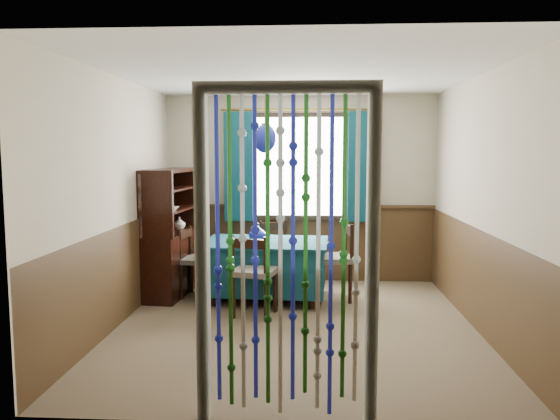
# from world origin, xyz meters

# --- Properties ---
(floor) EXTENTS (4.00, 4.00, 0.00)m
(floor) POSITION_xyz_m (0.00, 0.00, 0.00)
(floor) COLOR brown
(floor) RESTS_ON ground
(ceiling) EXTENTS (4.00, 4.00, 0.00)m
(ceiling) POSITION_xyz_m (0.00, 0.00, 2.50)
(ceiling) COLOR silver
(ceiling) RESTS_ON ground
(wall_back) EXTENTS (3.60, 0.00, 3.60)m
(wall_back) POSITION_xyz_m (0.00, 2.00, 1.25)
(wall_back) COLOR #BDB39A
(wall_back) RESTS_ON ground
(wall_front) EXTENTS (3.60, 0.00, 3.60)m
(wall_front) POSITION_xyz_m (0.00, -2.00, 1.25)
(wall_front) COLOR #BDB39A
(wall_front) RESTS_ON ground
(wall_left) EXTENTS (0.00, 4.00, 4.00)m
(wall_left) POSITION_xyz_m (-1.80, 0.00, 1.25)
(wall_left) COLOR #BDB39A
(wall_left) RESTS_ON ground
(wall_right) EXTENTS (0.00, 4.00, 4.00)m
(wall_right) POSITION_xyz_m (1.80, 0.00, 1.25)
(wall_right) COLOR #BDB39A
(wall_right) RESTS_ON ground
(wainscot_back) EXTENTS (3.60, 0.00, 3.60)m
(wainscot_back) POSITION_xyz_m (0.00, 1.99, 0.50)
(wainscot_back) COLOR #412D18
(wainscot_back) RESTS_ON ground
(wainscot_front) EXTENTS (3.60, 0.00, 3.60)m
(wainscot_front) POSITION_xyz_m (0.00, -1.99, 0.50)
(wainscot_front) COLOR #412D18
(wainscot_front) RESTS_ON ground
(wainscot_left) EXTENTS (0.00, 4.00, 4.00)m
(wainscot_left) POSITION_xyz_m (-1.79, 0.00, 0.50)
(wainscot_left) COLOR #412D18
(wainscot_left) RESTS_ON ground
(wainscot_right) EXTENTS (0.00, 4.00, 4.00)m
(wainscot_right) POSITION_xyz_m (1.79, 0.00, 0.50)
(wainscot_right) COLOR #412D18
(wainscot_right) RESTS_ON ground
(window) EXTENTS (1.32, 0.12, 1.42)m
(window) POSITION_xyz_m (0.00, 1.95, 1.55)
(window) COLOR black
(window) RESTS_ON wall_back
(doorway) EXTENTS (1.16, 0.12, 2.18)m
(doorway) POSITION_xyz_m (0.00, -1.94, 1.05)
(doorway) COLOR silver
(doorway) RESTS_ON ground
(dining_table) EXTENTS (1.50, 1.08, 0.70)m
(dining_table) POSITION_xyz_m (-0.39, 1.00, 0.41)
(dining_table) COLOR #0D3744
(dining_table) RESTS_ON floor
(chair_near) EXTENTS (0.52, 0.51, 0.89)m
(chair_near) POSITION_xyz_m (-0.45, 0.31, 0.47)
(chair_near) COLOR black
(chair_near) RESTS_ON floor
(chair_far) EXTENTS (0.50, 0.48, 0.84)m
(chair_far) POSITION_xyz_m (-0.32, 1.68, 0.45)
(chair_far) COLOR black
(chair_far) RESTS_ON floor
(chair_left) EXTENTS (0.45, 0.47, 0.84)m
(chair_left) POSITION_xyz_m (-1.23, 1.07, 0.45)
(chair_left) COLOR black
(chair_left) RESTS_ON floor
(chair_right) EXTENTS (0.49, 0.51, 0.92)m
(chair_right) POSITION_xyz_m (0.44, 1.02, 0.49)
(chair_right) COLOR black
(chair_right) RESTS_ON floor
(sideboard) EXTENTS (0.51, 1.21, 1.54)m
(sideboard) POSITION_xyz_m (-1.58, 1.20, 0.55)
(sideboard) COLOR black
(sideboard) RESTS_ON floor
(pendant_lamp) EXTENTS (0.27, 0.27, 0.76)m
(pendant_lamp) POSITION_xyz_m (-0.39, 1.00, 1.90)
(pendant_lamp) COLOR olive
(pendant_lamp) RESTS_ON ceiling
(vase_table) EXTENTS (0.24, 0.24, 0.20)m
(vase_table) POSITION_xyz_m (-0.48, 0.95, 0.80)
(vase_table) COLOR navy
(vase_table) RESTS_ON dining_table
(bowl_shelf) EXTENTS (0.27, 0.27, 0.06)m
(bowl_shelf) POSITION_xyz_m (-1.52, 0.96, 1.08)
(bowl_shelf) COLOR beige
(bowl_shelf) RESTS_ON sideboard
(vase_sideboard) EXTENTS (0.18, 0.18, 0.17)m
(vase_sideboard) POSITION_xyz_m (-1.52, 1.42, 0.86)
(vase_sideboard) COLOR beige
(vase_sideboard) RESTS_ON sideboard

